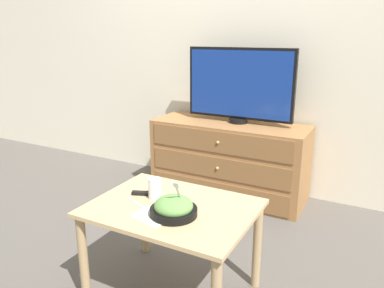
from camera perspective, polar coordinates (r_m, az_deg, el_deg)
ground_plane at (r=3.37m, az=5.24°, el=-5.69°), size 12.00×12.00×0.00m
wall_back at (r=3.15m, az=6.07°, el=16.98°), size 12.00×0.05×2.60m
dresser at (r=3.00m, az=5.63°, el=-2.38°), size 1.21×0.46×0.60m
tv at (r=2.89m, az=7.28°, el=8.93°), size 0.84×0.14×0.57m
coffee_table at (r=1.83m, az=-2.97°, el=-11.67°), size 0.77×0.58×0.48m
takeout_bowl at (r=1.70m, az=-2.83°, el=-9.70°), size 0.21×0.21×0.18m
drink_cup at (r=1.86m, az=-5.67°, el=-6.95°), size 0.07×0.07×0.10m
napkin at (r=1.72m, az=-5.48°, el=-10.66°), size 0.21×0.21×0.00m
knife at (r=1.83m, az=-8.42°, el=-8.95°), size 0.16×0.07×0.01m
remote_control at (r=1.92m, az=-7.11°, el=-7.48°), size 0.14×0.07×0.02m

